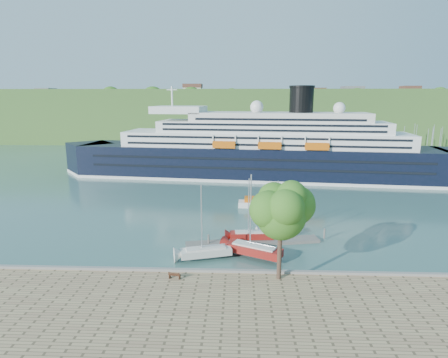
% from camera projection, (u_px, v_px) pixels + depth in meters
% --- Properties ---
extents(ground, '(400.00, 400.00, 0.00)m').
position_uv_depth(ground, '(226.00, 279.00, 43.38)').
color(ground, '#335B54').
rests_on(ground, ground).
extents(far_hillside, '(400.00, 50.00, 24.00)m').
position_uv_depth(far_hillside, '(236.00, 115.00, 182.31)').
color(far_hillside, '#375C24').
rests_on(far_hillside, ground).
extents(quay_coping, '(220.00, 0.50, 0.30)m').
position_uv_depth(quay_coping, '(226.00, 271.00, 42.94)').
color(quay_coping, slate).
rests_on(quay_coping, promenade).
extents(cruise_ship, '(105.63, 26.46, 23.49)m').
position_uv_depth(cruise_ship, '(256.00, 133.00, 95.73)').
color(cruise_ship, black).
rests_on(cruise_ship, ground).
extents(park_bench, '(1.45, 0.80, 0.88)m').
position_uv_depth(park_bench, '(175.00, 275.00, 41.35)').
color(park_bench, '#472514').
rests_on(park_bench, promenade).
extents(promenade_tree, '(7.28, 7.28, 12.06)m').
position_uv_depth(promenade_tree, '(280.00, 227.00, 40.18)').
color(promenade_tree, '#326B1C').
rests_on(promenade_tree, promenade).
extents(floating_pontoon, '(19.46, 5.79, 0.43)m').
position_uv_depth(floating_pontoon, '(253.00, 242.00, 53.86)').
color(floating_pontoon, gray).
rests_on(floating_pontoon, ground).
extents(sailboat_white_near, '(7.60, 4.00, 9.46)m').
position_uv_depth(sailboat_white_near, '(206.00, 224.00, 47.81)').
color(sailboat_white_near, silver).
rests_on(sailboat_white_near, ground).
extents(sailboat_red, '(8.37, 5.72, 10.62)m').
position_uv_depth(sailboat_red, '(255.00, 219.00, 48.05)').
color(sailboat_red, maroon).
rests_on(sailboat_red, ground).
extents(sailboat_white_far, '(6.58, 3.31, 8.19)m').
position_uv_depth(sailboat_white_far, '(280.00, 210.00, 56.14)').
color(sailboat_white_far, silver).
rests_on(sailboat_white_far, ground).
extents(tender_launch, '(7.08, 2.65, 1.93)m').
position_uv_depth(tender_launch, '(257.00, 202.00, 71.64)').
color(tender_launch, '#D05B0C').
rests_on(tender_launch, ground).
extents(sailboat_extra, '(7.05, 2.38, 8.97)m').
position_uv_depth(sailboat_extra, '(252.00, 212.00, 53.90)').
color(sailboat_extra, maroon).
rests_on(sailboat_extra, ground).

